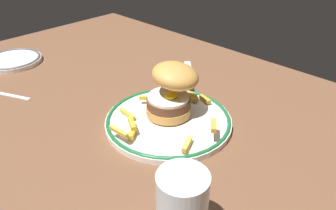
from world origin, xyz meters
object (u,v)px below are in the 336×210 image
at_px(dinner_plate, 168,121).
at_px(fork, 3,94).
at_px(side_plate, 13,60).
at_px(water_glass, 182,209).
at_px(burger, 172,89).
at_px(knife, 190,77).

relative_size(dinner_plate, fork, 1.91).
bearing_deg(fork, dinner_plate, 26.63).
relative_size(side_plate, fork, 1.17).
distance_m(dinner_plate, fork, 0.42).
height_order(dinner_plate, side_plate, same).
bearing_deg(dinner_plate, fork, -153.37).
bearing_deg(water_glass, fork, -178.93).
distance_m(dinner_plate, water_glass, 0.27).
distance_m(burger, fork, 0.42).
xyz_separation_m(dinner_plate, burger, (-0.01, 0.02, 0.06)).
bearing_deg(fork, knife, 55.26).
height_order(side_plate, knife, side_plate).
bearing_deg(side_plate, dinner_plate, 9.38).
distance_m(dinner_plate, side_plate, 0.55).
bearing_deg(burger, dinner_plate, -67.33).
distance_m(burger, side_plate, 0.55).
relative_size(dinner_plate, side_plate, 1.64).
relative_size(dinner_plate, burger, 1.89).
bearing_deg(water_glass, knife, 129.45).
height_order(burger, knife, burger).
distance_m(side_plate, knife, 0.52).
bearing_deg(side_plate, knife, 33.28).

